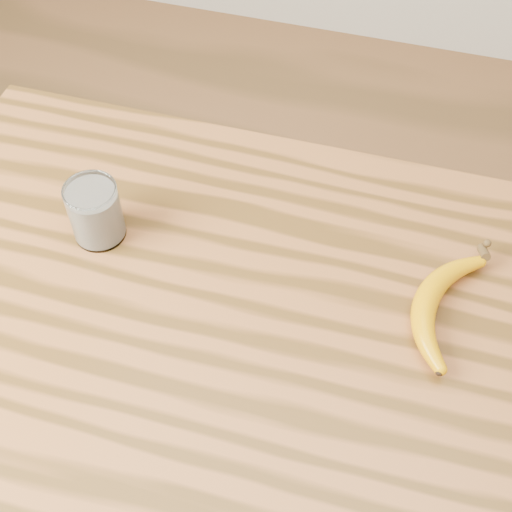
# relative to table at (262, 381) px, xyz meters

# --- Properties ---
(room) EXTENTS (4.04, 4.04, 2.70)m
(room) POSITION_rel_table_xyz_m (0.00, 0.00, 0.58)
(room) COLOR brown
(room) RESTS_ON ground
(table) EXTENTS (1.20, 0.80, 0.90)m
(table) POSITION_rel_table_xyz_m (0.00, 0.00, 0.00)
(table) COLOR brown
(table) RESTS_ON ground
(smoothie_glass) EXTENTS (0.08, 0.08, 0.10)m
(smoothie_glass) POSITION_rel_table_xyz_m (-0.29, 0.11, 0.18)
(smoothie_glass) COLOR white
(smoothie_glass) RESTS_ON table
(banana) EXTENTS (0.16, 0.31, 0.04)m
(banana) POSITION_rel_table_xyz_m (0.21, 0.11, 0.15)
(banana) COLOR #D99100
(banana) RESTS_ON table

